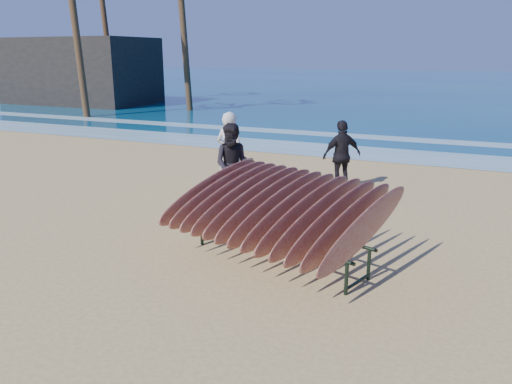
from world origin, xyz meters
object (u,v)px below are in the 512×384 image
at_px(person_white, 230,154).
at_px(person_dark_a, 234,165).
at_px(building, 81,71).
at_px(person_dark_b, 342,155).
at_px(surfboard_rack, 279,207).

bearing_deg(person_white, person_dark_a, 125.90).
relative_size(person_white, building, 0.21).
height_order(person_white, person_dark_b, person_white).
bearing_deg(person_dark_a, person_dark_b, 31.10).
height_order(person_white, building, building).
relative_size(surfboard_rack, building, 0.39).
relative_size(surfboard_rack, person_white, 1.89).
distance_m(surfboard_rack, person_dark_a, 3.30).
height_order(surfboard_rack, building, building).
relative_size(surfboard_rack, person_dark_a, 2.05).
height_order(surfboard_rack, person_dark_b, person_dark_b).
xyz_separation_m(person_white, building, (-19.57, 16.66, 1.16)).
bearing_deg(building, person_white, -40.41).
xyz_separation_m(surfboard_rack, person_dark_b, (-0.18, 4.83, -0.05)).
xyz_separation_m(surfboard_rack, person_dark_a, (-2.06, 2.57, 0.00)).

